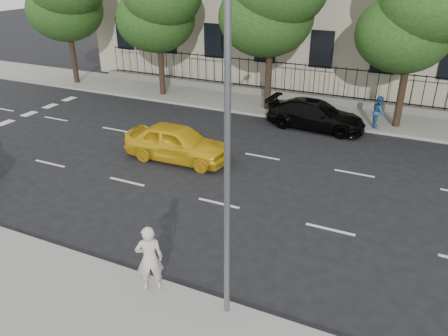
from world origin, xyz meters
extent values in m
plane|color=black|center=(0.00, 0.00, 0.00)|extent=(120.00, 120.00, 0.00)
cube|color=gray|center=(0.00, -4.00, 0.07)|extent=(60.00, 4.00, 0.15)
cube|color=gray|center=(0.00, 14.00, 0.07)|extent=(60.00, 4.00, 0.15)
cube|color=slate|center=(0.00, 15.70, 0.35)|extent=(30.00, 0.50, 0.40)
cube|color=black|center=(0.00, 15.70, 0.65)|extent=(28.80, 0.05, 0.05)
cube|color=black|center=(0.00, 15.70, 2.25)|extent=(28.80, 0.05, 0.05)
cylinder|color=slate|center=(2.50, -2.30, 4.15)|extent=(0.14, 0.14, 8.00)
cylinder|color=#382619|center=(-16.00, 13.20, 1.72)|extent=(0.36, 0.36, 3.15)
ellipsoid|color=#1D4316|center=(-16.40, 13.50, 4.86)|extent=(4.94, 4.94, 4.06)
cylinder|color=#382619|center=(-9.00, 13.20, 1.64)|extent=(0.36, 0.36, 2.97)
ellipsoid|color=#1D4316|center=(-9.40, 13.50, 4.62)|extent=(4.75, 4.75, 3.90)
cylinder|color=#382619|center=(-2.00, 13.20, 1.81)|extent=(0.36, 0.36, 3.32)
ellipsoid|color=#1D4316|center=(-2.40, 13.50, 5.09)|extent=(5.13, 5.13, 4.21)
cylinder|color=#382619|center=(5.00, 13.20, 1.69)|extent=(0.36, 0.36, 3.08)
ellipsoid|color=#1D4316|center=(4.60, 13.50, 4.67)|extent=(4.56, 4.56, 3.74)
ellipsoid|color=#1D4316|center=(5.50, 13.00, 5.99)|extent=(4.32, 4.32, 3.55)
imported|color=yellow|center=(-3.23, 5.19, 0.79)|extent=(4.66, 1.98, 1.57)
imported|color=black|center=(1.21, 11.50, 0.72)|extent=(5.09, 2.28, 1.45)
imported|color=beige|center=(0.40, -2.40, 1.09)|extent=(0.82, 0.76, 1.88)
imported|color=#234B8D|center=(4.12, 12.65, 0.95)|extent=(0.71, 0.86, 1.60)
camera|label=1|loc=(5.85, -9.71, 7.93)|focal=35.00mm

